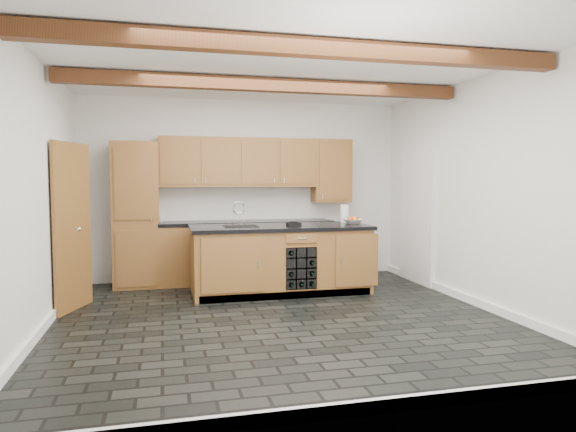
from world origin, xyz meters
The scene contains 10 objects.
ground centered at (0.00, 0.00, 0.00)m, with size 5.00×5.00×0.00m, color black.
room_shell centered at (-0.09, 0.53, 1.53)m, with size 5.01×5.00×5.00m.
back_cabinetry centered at (-0.38, 2.24, 0.98)m, with size 3.65×0.62×2.20m.
island centered at (0.31, 1.28, 0.46)m, with size 2.48×0.96×0.93m.
faucet centered at (-0.25, 1.33, 0.96)m, with size 0.45×0.40×0.34m.
kitchen_scale centered at (0.47, 1.23, 0.96)m, with size 0.20×0.13×0.06m.
fruit_bowl centered at (1.38, 1.34, 0.96)m, with size 0.27×0.27×0.07m, color beige.
fruit_cluster centered at (1.38, 1.34, 1.00)m, with size 0.16×0.17×0.07m.
paper_towel centered at (1.36, 1.63, 1.06)m, with size 0.13×0.13×0.26m, color white.
mug centered at (-1.30, 2.30, 0.98)m, with size 0.10×0.10×0.10m, color white.
Camera 1 is at (-1.27, -5.56, 1.55)m, focal length 32.00 mm.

